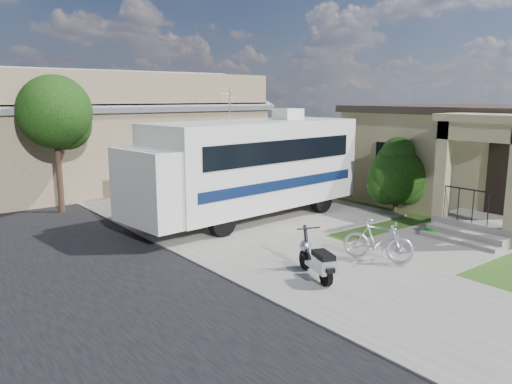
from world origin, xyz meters
TOP-DOWN VIEW (x-y plane):
  - ground at (0.00, 0.00)m, footprint 120.00×120.00m
  - sidewalk_slab at (-1.00, 10.00)m, footprint 4.00×80.00m
  - driveway_slab at (1.50, 4.50)m, footprint 7.00×6.00m
  - walk_slab at (3.00, -1.00)m, footprint 4.00×3.00m
  - house at (8.88, 1.43)m, footprint 9.47×7.80m
  - warehouse at (0.00, 13.97)m, footprint 12.50×8.40m
  - street_tree_a at (-3.70, 9.05)m, footprint 2.44×2.40m
  - motorhome at (0.62, 4.38)m, footprint 8.17×3.24m
  - shrub at (5.21, 2.15)m, footprint 2.08×1.98m
  - scooter at (-1.50, -0.92)m, footprint 0.79×1.49m
  - bicycle at (0.43, -0.96)m, footprint 1.12×1.71m
  - garden_hose at (3.59, -0.35)m, footprint 0.43×0.43m

SIDE VIEW (x-z plane):
  - ground at x=0.00m, z-range 0.00..0.00m
  - driveway_slab at x=1.50m, z-range 0.00..0.05m
  - walk_slab at x=3.00m, z-range 0.00..0.05m
  - sidewalk_slab at x=-1.00m, z-range 0.00..0.06m
  - garden_hose at x=3.59m, z-range 0.00..0.20m
  - scooter at x=-1.50m, z-range -0.05..0.96m
  - bicycle at x=0.43m, z-range 0.00..1.00m
  - shrub at x=5.21m, z-range 0.03..2.58m
  - motorhome at x=0.62m, z-range -0.29..3.80m
  - house at x=8.88m, z-range 0.00..3.55m
  - warehouse at x=0.00m, z-range -0.53..4.51m
  - street_tree_a at x=-3.70m, z-range 0.96..5.54m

